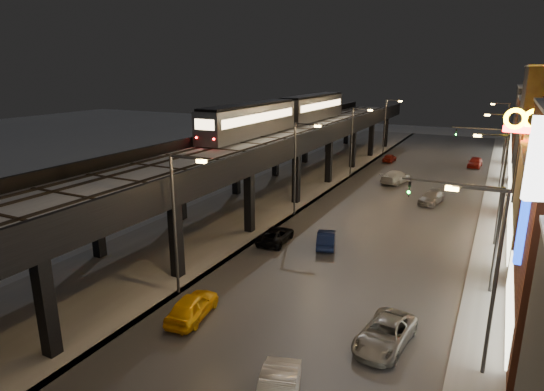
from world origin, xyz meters
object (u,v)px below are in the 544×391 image
at_px(car_far_white, 390,158).
at_px(car_onc_red, 475,163).
at_px(car_taxi, 192,307).
at_px(car_mid_silver, 276,236).
at_px(car_near_white, 326,239).
at_px(subway_train, 286,113).
at_px(car_onc_dark, 385,335).
at_px(car_onc_white, 432,198).
at_px(car_mid_dark, 396,177).

xyz_separation_m(car_far_white, car_onc_red, (11.89, 1.61, 0.12)).
xyz_separation_m(car_taxi, car_mid_silver, (-0.96, 12.64, -0.11)).
height_order(car_taxi, car_near_white, car_taxi).
xyz_separation_m(subway_train, car_near_white, (13.44, -20.95, -7.72)).
relative_size(subway_train, car_far_white, 10.11).
bearing_deg(car_taxi, car_onc_dark, -177.01).
distance_m(subway_train, car_onc_dark, 39.27).
bearing_deg(car_near_white, subway_train, -74.74).
height_order(subway_train, car_far_white, subway_train).
bearing_deg(car_near_white, car_mid_silver, -2.75).
relative_size(car_near_white, car_onc_red, 0.92).
distance_m(car_taxi, car_onc_dark, 10.69).
relative_size(subway_train, car_onc_white, 8.38).
bearing_deg(car_taxi, car_far_white, -98.98).
bearing_deg(subway_train, car_near_white, -57.31).
relative_size(car_taxi, car_far_white, 1.18).
relative_size(car_mid_silver, car_onc_red, 1.03).
bearing_deg(car_far_white, car_onc_red, -169.17).
bearing_deg(car_mid_dark, car_far_white, -59.18).
height_order(car_near_white, car_onc_red, car_onc_red).
bearing_deg(subway_train, car_onc_dark, -57.19).
relative_size(car_mid_silver, car_mid_dark, 0.83).
relative_size(car_taxi, car_mid_dark, 0.80).
relative_size(car_mid_dark, car_onc_dark, 1.12).
bearing_deg(car_near_white, car_onc_dark, 105.59).
xyz_separation_m(car_mid_dark, car_onc_white, (5.30, -7.33, -0.15)).
bearing_deg(subway_train, car_taxi, -73.27).
height_order(car_mid_dark, car_far_white, car_mid_dark).
height_order(car_far_white, car_onc_dark, car_onc_dark).
xyz_separation_m(subway_train, car_far_white, (10.17, 15.65, -7.75)).
relative_size(car_mid_silver, car_far_white, 1.23).
xyz_separation_m(car_mid_dark, car_onc_red, (8.16, 14.46, -0.05)).
relative_size(car_taxi, car_near_white, 1.08).
bearing_deg(car_taxi, car_mid_silver, -94.91).
xyz_separation_m(subway_train, car_onc_red, (22.07, 17.26, -7.64)).
bearing_deg(car_far_white, subway_train, 60.11).
relative_size(car_near_white, car_far_white, 1.10).
xyz_separation_m(car_mid_dark, car_far_white, (-3.73, 12.86, -0.16)).
distance_m(car_onc_white, car_onc_red, 21.99).
bearing_deg(car_near_white, car_mid_dark, -108.55).
height_order(car_mid_dark, car_onc_white, car_mid_dark).
bearing_deg(car_near_white, car_onc_red, -120.15).
xyz_separation_m(car_far_white, car_onc_white, (9.03, -20.19, 0.02)).
height_order(subway_train, car_mid_dark, subway_train).
bearing_deg(car_onc_white, car_far_white, 125.14).
bearing_deg(car_near_white, car_onc_white, -126.77).
bearing_deg(car_mid_dark, car_onc_red, -104.79).
distance_m(subway_train, car_taxi, 36.96).
bearing_deg(car_far_white, car_onc_white, 117.23).
xyz_separation_m(car_taxi, car_onc_dark, (10.45, 2.27, -0.06)).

